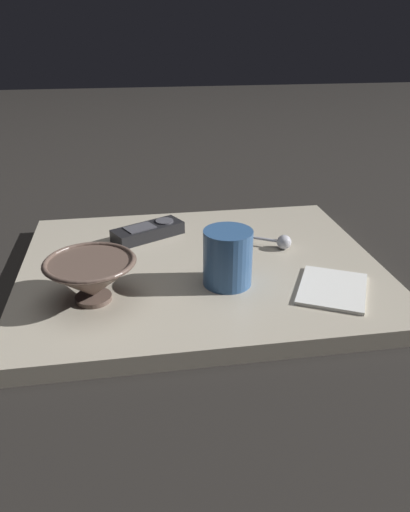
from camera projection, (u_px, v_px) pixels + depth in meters
ground_plane at (201, 277)px, 0.94m from camera, size 6.00×6.00×0.00m
table at (201, 270)px, 0.93m from camera, size 0.54×0.66×0.03m
cereal_bowl at (91, 278)px, 0.78m from camera, size 0.15×0.15×0.07m
coffee_mug at (228, 258)px, 0.83m from camera, size 0.08×0.08×0.10m
teaspoon at (278, 241)px, 0.98m from camera, size 0.09×0.14×0.03m
tv_remote_near at (148, 231)px, 1.03m from camera, size 0.12×0.16×0.03m
folded_napkin at (332, 289)px, 0.83m from camera, size 0.17×0.16×0.01m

